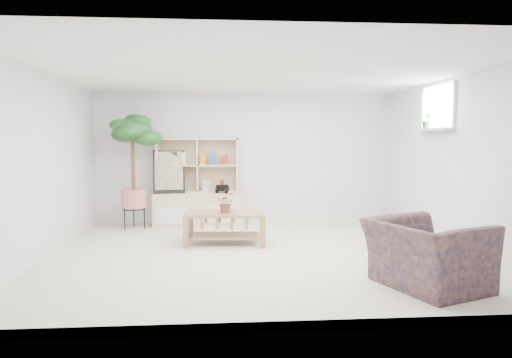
{
  "coord_description": "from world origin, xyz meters",
  "views": [
    {
      "loc": [
        -0.46,
        -5.95,
        1.51
      ],
      "look_at": [
        0.03,
        0.53,
        0.97
      ],
      "focal_mm": 32.0,
      "sensor_mm": 36.0,
      "label": 1
    }
  ],
  "objects": [
    {
      "name": "floor",
      "position": [
        0.0,
        0.0,
        0.0
      ],
      "size": [
        5.5,
        5.0,
        0.01
      ],
      "primitive_type": "cube",
      "color": "beige",
      "rests_on": "ground"
    },
    {
      "name": "ceiling",
      "position": [
        0.0,
        0.0,
        2.4
      ],
      "size": [
        5.5,
        5.0,
        0.01
      ],
      "primitive_type": "cube",
      "color": "white",
      "rests_on": "walls"
    },
    {
      "name": "walls",
      "position": [
        0.0,
        0.0,
        1.2
      ],
      "size": [
        5.51,
        5.01,
        2.4
      ],
      "color": "silver",
      "rests_on": "floor"
    },
    {
      "name": "baseboard",
      "position": [
        0.0,
        0.0,
        0.05
      ],
      "size": [
        5.5,
        5.0,
        0.1
      ],
      "primitive_type": null,
      "color": "white",
      "rests_on": "floor"
    },
    {
      "name": "window",
      "position": [
        2.73,
        0.6,
        2.0
      ],
      "size": [
        0.1,
        0.98,
        0.68
      ],
      "primitive_type": null,
      "color": "#C6DEFF",
      "rests_on": "walls"
    },
    {
      "name": "window_sill",
      "position": [
        2.67,
        0.6,
        1.68
      ],
      "size": [
        0.14,
        1.0,
        0.04
      ],
      "primitive_type": "cube",
      "color": "white",
      "rests_on": "walls"
    },
    {
      "name": "storage_unit",
      "position": [
        -0.89,
        2.24,
        0.78
      ],
      "size": [
        1.56,
        0.53,
        1.56
      ],
      "primitive_type": null,
      "color": "#D6AF88",
      "rests_on": "floor"
    },
    {
      "name": "poster",
      "position": [
        -1.39,
        2.2,
        0.97
      ],
      "size": [
        0.56,
        0.19,
        0.76
      ],
      "primitive_type": null,
      "rotation": [
        0.0,
        0.0,
        0.12
      ],
      "color": "yellow",
      "rests_on": "storage_unit"
    },
    {
      "name": "toy_truck",
      "position": [
        -0.45,
        2.18,
        0.67
      ],
      "size": [
        0.34,
        0.25,
        0.16
      ],
      "primitive_type": null,
      "rotation": [
        0.0,
        0.0,
        -0.15
      ],
      "color": "black",
      "rests_on": "storage_unit"
    },
    {
      "name": "coffee_table",
      "position": [
        -0.41,
        0.68,
        0.24
      ],
      "size": [
        1.2,
        0.7,
        0.47
      ],
      "primitive_type": null,
      "rotation": [
        0.0,
        0.0,
        -0.06
      ],
      "color": "#885C43",
      "rests_on": "floor"
    },
    {
      "name": "table_plant",
      "position": [
        -0.4,
        0.61,
        0.62
      ],
      "size": [
        0.27,
        0.23,
        0.3
      ],
      "primitive_type": "imported",
      "rotation": [
        0.0,
        0.0,
        -0.01
      ],
      "color": "#18722B",
      "rests_on": "coffee_table"
    },
    {
      "name": "floor_tree",
      "position": [
        -1.97,
        1.97,
        0.99
      ],
      "size": [
        0.91,
        0.91,
        1.98
      ],
      "primitive_type": null,
      "rotation": [
        0.0,
        0.0,
        -0.29
      ],
      "color": "#144418",
      "rests_on": "floor"
    },
    {
      "name": "armchair",
      "position": [
        1.64,
        -1.49,
        0.4
      ],
      "size": [
        1.25,
        1.33,
        0.79
      ],
      "primitive_type": "imported",
      "rotation": [
        0.0,
        0.0,
        1.94
      ],
      "color": "#0D1034",
      "rests_on": "floor"
    },
    {
      "name": "sill_plant",
      "position": [
        2.67,
        0.84,
        1.82
      ],
      "size": [
        0.16,
        0.14,
        0.25
      ],
      "primitive_type": "imported",
      "rotation": [
        0.0,
        0.0,
        -0.23
      ],
      "color": "#144418",
      "rests_on": "window_sill"
    }
  ]
}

